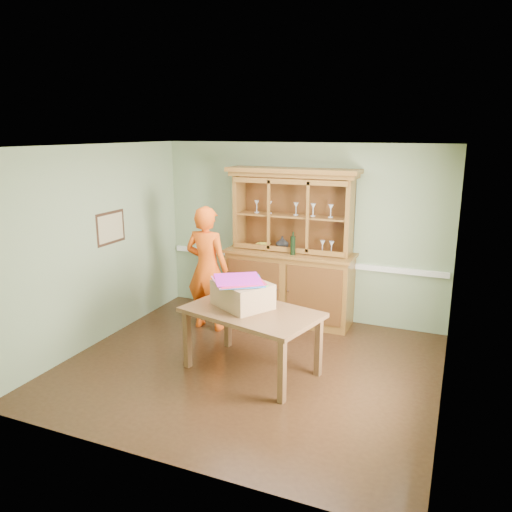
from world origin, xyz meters
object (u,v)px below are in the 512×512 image
at_px(china_hutch, 290,269).
at_px(dining_table, 252,318).
at_px(cardboard_box, 243,294).
at_px(person, 207,268).

height_order(china_hutch, dining_table, china_hutch).
height_order(china_hutch, cardboard_box, china_hutch).
bearing_deg(china_hutch, dining_table, -85.67).
relative_size(dining_table, person, 0.96).
height_order(dining_table, cardboard_box, cardboard_box).
distance_m(dining_table, person, 1.56).
distance_m(china_hutch, dining_table, 1.83).
bearing_deg(cardboard_box, dining_table, -30.21).
xyz_separation_m(dining_table, cardboard_box, (-0.16, 0.09, 0.25)).
height_order(cardboard_box, person, person).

